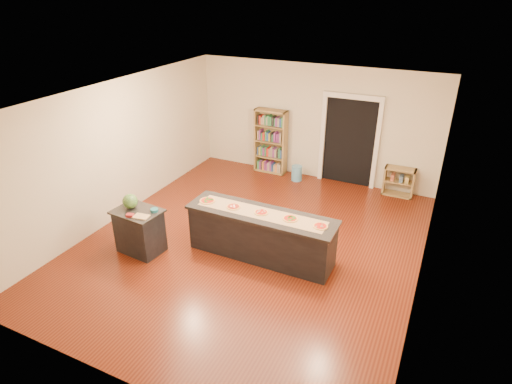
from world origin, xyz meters
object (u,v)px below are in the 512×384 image
at_px(low_shelf, 399,182).
at_px(side_counter, 140,231).
at_px(waste_bin, 297,173).
at_px(watermelon, 130,201).
at_px(bookshelf, 271,142).
at_px(kitchen_island, 261,235).

bearing_deg(low_shelf, side_counter, -131.62).
bearing_deg(waste_bin, low_shelf, 5.42).
height_order(side_counter, watermelon, watermelon).
distance_m(side_counter, watermelon, 0.57).
xyz_separation_m(low_shelf, waste_bin, (-2.41, -0.23, -0.15)).
bearing_deg(waste_bin, side_counter, -109.68).
relative_size(bookshelf, low_shelf, 2.42).
height_order(low_shelf, watermelon, watermelon).
xyz_separation_m(low_shelf, watermelon, (-4.06, -4.34, 0.63)).
bearing_deg(watermelon, kitchen_island, 18.45).
bearing_deg(watermelon, bookshelf, 79.12).
distance_m(kitchen_island, side_counter, 2.20).
height_order(kitchen_island, watermelon, watermelon).
xyz_separation_m(bookshelf, watermelon, (-0.83, -4.34, 0.14)).
bearing_deg(low_shelf, kitchen_island, -117.02).
bearing_deg(low_shelf, bookshelf, -179.98).
height_order(low_shelf, waste_bin, low_shelf).
distance_m(kitchen_island, bookshelf, 3.88).
bearing_deg(kitchen_island, waste_bin, 100.00).
bearing_deg(bookshelf, waste_bin, -15.56).
height_order(bookshelf, watermelon, bookshelf).
height_order(kitchen_island, low_shelf, kitchen_island).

